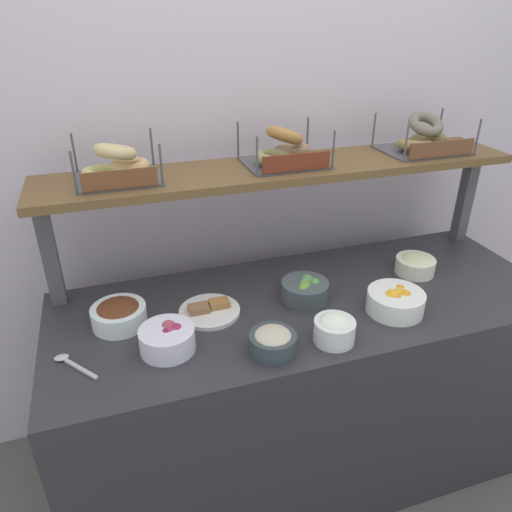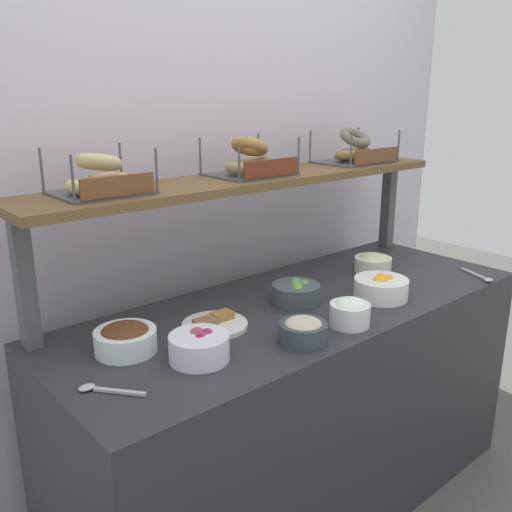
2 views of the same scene
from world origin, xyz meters
The scene contains 19 objects.
ground_plane centered at (0.00, 0.00, 0.00)m, with size 8.00×8.00×0.00m, color #595651.
back_wall centered at (0.00, 0.55, 1.20)m, with size 3.05×0.06×2.40m, color silver.
deli_counter centered at (0.00, 0.00, 0.42)m, with size 1.85×0.70×0.85m, color #2D2D33.
shelf_riser_left centered at (-0.86, 0.27, 1.05)m, with size 0.05×0.05×0.40m, color #4C4C51.
shelf_riser_right centered at (0.86, 0.27, 1.05)m, with size 0.05×0.05×0.40m, color #4C4C51.
upper_shelf centered at (0.00, 0.27, 1.26)m, with size 1.81×0.32×0.03m, color brown.
bowl_chocolate_spread centered at (-0.66, 0.06, 0.89)m, with size 0.18×0.18×0.09m.
bowl_scallion_spread centered at (0.49, 0.06, 0.89)m, with size 0.16×0.16×0.08m.
bowl_beet_salad centered at (-0.53, -0.12, 0.89)m, with size 0.17×0.17×0.09m.
bowl_cream_cheese centered at (-0.02, -0.24, 0.90)m, with size 0.13×0.13×0.09m.
bowl_fruit_salad centered at (0.26, -0.16, 0.89)m, with size 0.20×0.20×0.09m.
bowl_veggie_mix centered at (-0.01, 0.01, 0.89)m, with size 0.17×0.17×0.08m.
bowl_tuna_salad centered at (-0.22, -0.23, 0.89)m, with size 0.15×0.15×0.08m.
serving_plate_white centered at (-0.36, 0.03, 0.86)m, with size 0.21×0.21×0.04m.
serving_spoon_near_plate centered at (-0.82, -0.10, 0.86)m, with size 0.13×0.15×0.01m.
serving_spoon_by_edge centered at (0.75, -0.29, 0.86)m, with size 0.09×0.17×0.01m.
bagel_basket_plain centered at (-0.60, 0.28, 1.33)m, with size 0.29×0.26×0.14m.
bagel_basket_everything centered at (0.00, 0.28, 1.33)m, with size 0.30×0.26×0.15m.
bagel_basket_poppy centered at (0.59, 0.27, 1.33)m, with size 0.33×0.26×0.16m.
Camera 2 is at (-1.34, -1.31, 1.59)m, focal length 38.93 mm.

